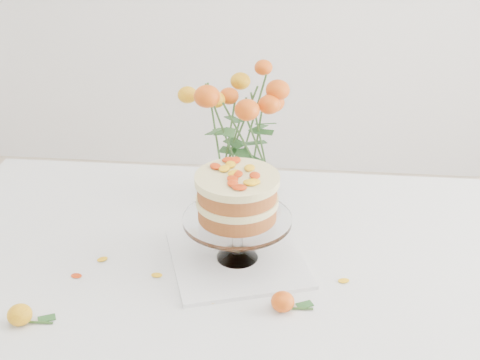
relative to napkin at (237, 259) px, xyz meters
name	(u,v)px	position (x,y,z in m)	size (l,w,h in m)	color
table	(216,282)	(-0.06, 0.02, -0.09)	(1.43, 0.93, 0.76)	tan
napkin	(237,259)	(0.00, 0.00, 0.00)	(0.30, 0.30, 0.01)	white
cake_stand	(237,201)	(0.00, 0.00, 0.15)	(0.25, 0.25, 0.22)	white
rose_vase	(242,116)	(-0.02, 0.29, 0.24)	(0.36, 0.36, 0.42)	white
loose_rose_near	(20,315)	(-0.42, -0.27, 0.02)	(0.09, 0.05, 0.04)	yellow
loose_rose_far	(283,302)	(0.11, -0.17, 0.02)	(0.09, 0.05, 0.04)	#D35A0A
stray_petal_a	(157,275)	(-0.18, -0.08, 0.00)	(0.03, 0.02, 0.00)	yellow
stray_petal_b	(198,289)	(-0.08, -0.12, 0.00)	(0.03, 0.02, 0.00)	yellow
stray_petal_c	(213,301)	(-0.04, -0.16, 0.00)	(0.03, 0.02, 0.00)	yellow
stray_petal_d	(102,259)	(-0.32, -0.03, 0.00)	(0.03, 0.02, 0.00)	yellow
stray_petal_e	(76,276)	(-0.36, -0.10, 0.00)	(0.03, 0.02, 0.00)	yellow
stray_petal_f	(344,281)	(0.24, -0.06, 0.00)	(0.03, 0.02, 0.00)	yellow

